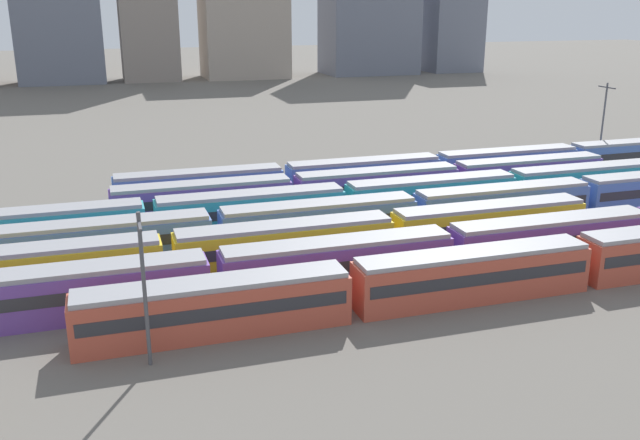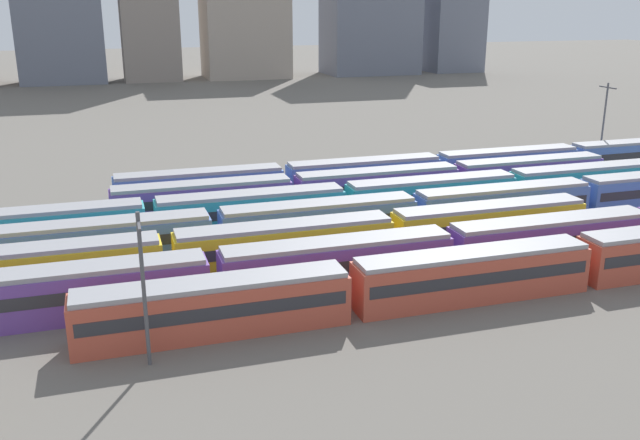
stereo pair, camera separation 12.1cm
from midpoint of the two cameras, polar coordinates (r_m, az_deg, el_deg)
ground_plane at (r=61.09m, az=-10.18°, el=-2.78°), size 600.00×600.00×0.00m
train_track_0 at (r=51.80m, az=12.49°, el=-4.41°), size 55.80×3.06×3.75m
train_track_1 at (r=56.41m, az=10.63°, el=-2.46°), size 74.70×3.06×3.75m
train_track_2 at (r=56.77m, az=-2.84°, el=-2.04°), size 55.80×3.06×3.75m
train_track_3 at (r=65.99m, az=7.84°, el=0.61°), size 74.70×3.06×3.75m
train_track_4 at (r=68.72m, az=2.12°, el=1.44°), size 74.70×3.06×3.75m
train_track_5 at (r=75.31m, az=4.79°, el=2.82°), size 55.80×3.06×3.75m
train_track_6 at (r=93.91m, az=20.13°, el=4.73°), size 112.50×3.06×3.75m
catenary_pole_0 at (r=41.53m, az=-14.28°, el=-4.98°), size 0.24×3.20×9.61m
catenary_pole_1 at (r=99.35m, az=22.36°, el=7.58°), size 0.24×3.20×10.98m
distant_building_3 at (r=208.66m, az=-6.25°, el=16.73°), size 23.82×18.27×37.45m
distant_building_5 at (r=231.23m, az=10.90°, el=16.36°), size 16.46×15.43×35.59m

